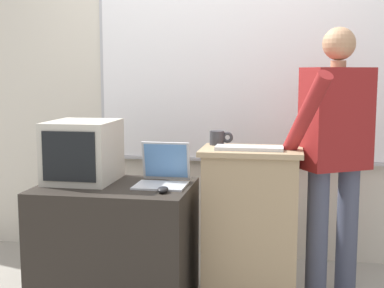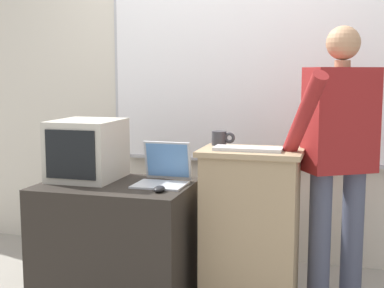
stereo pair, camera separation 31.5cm
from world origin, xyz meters
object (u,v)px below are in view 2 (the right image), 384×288
Objects in this scene: person_presenter at (339,148)px; computer_mouse_by_laptop at (159,189)px; laptop at (164,171)px; wireless_keyboard at (248,149)px; lectern_podium at (250,228)px; side_desk at (117,241)px; coffee_mug at (220,138)px; crt_monitor at (87,150)px.

person_presenter is 16.48× the size of computer_mouse_by_laptop.
wireless_keyboard is (0.51, -0.02, 0.16)m from laptop.
laptop is (-0.52, -0.03, 0.32)m from lectern_podium.
side_desk is 0.89m from coffee_mug.
person_presenter is 4.23× the size of wireless_keyboard.
laptop is at bearing -176.82° from lectern_podium.
wireless_keyboard is at bearing 171.92° from person_presenter.
lectern_podium is at bearing 3.18° from laptop.
coffee_mug is (0.58, 0.25, 0.63)m from side_desk.
side_desk is 0.99m from wireless_keyboard.
laptop is 3.01× the size of computer_mouse_by_laptop.
laptop is at bearing 18.38° from side_desk.
side_desk is 2.05× the size of crt_monitor.
lectern_podium is at bearing 78.27° from wireless_keyboard.
lectern_podium is at bearing 8.60° from side_desk.
person_presenter is (0.49, 0.16, 0.47)m from lectern_podium.
crt_monitor is (-1.03, -0.04, 0.43)m from lectern_podium.
side_desk is at bearing -19.91° from crt_monitor.
lectern_podium reaches higher than side_desk.
person_presenter is at bearing 7.57° from crt_monitor.
computer_mouse_by_laptop is (0.05, -0.24, -0.06)m from laptop.
wireless_keyboard is 2.71× the size of coffee_mug.
side_desk is 0.52m from computer_mouse_by_laptop.
wireless_keyboard is at bearing 5.13° from side_desk.
crt_monitor is at bearing -178.95° from laptop.
coffee_mug is at bearing 11.38° from crt_monitor.
computer_mouse_by_laptop is at bearing -154.92° from wireless_keyboard.
side_desk is 1.44m from person_presenter.
lectern_podium is 1.04× the size of side_desk.
side_desk is at bearing 161.26° from person_presenter.
side_desk is 6.31× the size of coffee_mug.
side_desk is at bearing 155.98° from computer_mouse_by_laptop.
wireless_keyboard is at bearing -0.67° from crt_monitor.
crt_monitor is at bearing -168.62° from coffee_mug.
laptop is at bearing -153.45° from coffee_mug.
person_presenter is at bearing 23.10° from wireless_keyboard.
lectern_podium is 0.81m from side_desk.
person_presenter is at bearing 18.44° from lectern_podium.
coffee_mug is at bearing 139.10° from wireless_keyboard.
wireless_keyboard is at bearing -40.90° from coffee_mug.
laptop is 0.54m from wireless_keyboard.
side_desk is 0.60m from crt_monitor.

